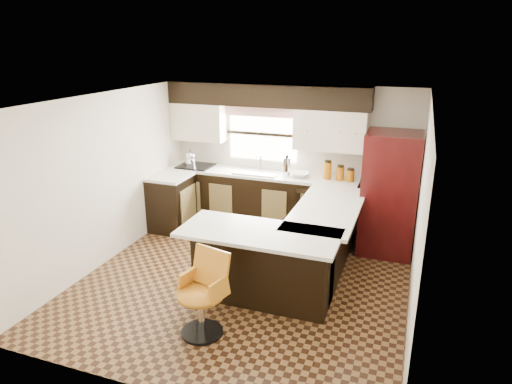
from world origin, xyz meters
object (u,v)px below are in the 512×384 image
at_px(peninsula_long, 322,241).
at_px(peninsula_return, 263,266).
at_px(bar_chair, 201,296).
at_px(refrigerator, 390,194).

bearing_deg(peninsula_long, peninsula_return, -118.30).
height_order(peninsula_long, bar_chair, bar_chair).
bearing_deg(peninsula_return, refrigerator, 55.82).
xyz_separation_m(peninsula_long, bar_chair, (-0.92, -1.88, 0.02)).
distance_m(peninsula_long, bar_chair, 2.09).
distance_m(peninsula_long, refrigerator, 1.32).
bearing_deg(bar_chair, peninsula_return, 80.26).
relative_size(peninsula_return, refrigerator, 0.90).
bearing_deg(refrigerator, peninsula_return, -124.18).
xyz_separation_m(refrigerator, bar_chair, (-1.71, -2.84, -0.44)).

